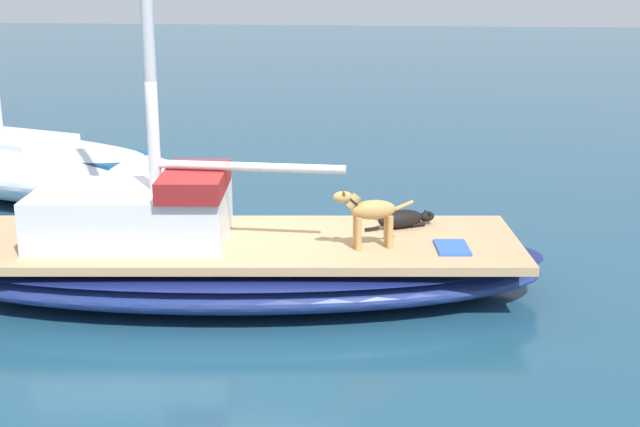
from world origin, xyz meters
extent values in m
plane|color=navy|center=(0.00, 0.00, 0.00)|extent=(120.00, 120.00, 0.00)
ellipsoid|color=navy|center=(0.00, 0.00, 0.28)|extent=(3.49, 7.48, 0.56)
ellipsoid|color=navy|center=(0.00, 0.00, 0.46)|extent=(3.50, 7.52, 0.08)
cube|color=tan|center=(0.00, 0.00, 0.61)|extent=(2.96, 6.85, 0.10)
cylinder|color=silver|center=(-0.13, -0.21, 1.56)|extent=(0.10, 2.20, 0.10)
cube|color=silver|center=(-0.17, 1.19, 0.96)|extent=(1.69, 2.37, 0.60)
cube|color=maroon|center=(-0.17, 0.42, 1.38)|extent=(1.42, 0.88, 0.24)
ellipsoid|color=black|center=(0.75, -1.89, 0.77)|extent=(0.54, 0.65, 0.22)
ellipsoid|color=black|center=(0.94, -2.20, 0.76)|extent=(0.22, 0.24, 0.13)
cone|color=black|center=(0.98, -2.18, 0.82)|extent=(0.05, 0.05, 0.05)
cone|color=black|center=(0.91, -2.23, 0.82)|extent=(0.05, 0.05, 0.05)
cylinder|color=black|center=(0.91, -2.04, 0.69)|extent=(0.14, 0.18, 0.06)
cylinder|color=black|center=(0.81, -2.10, 0.69)|extent=(0.14, 0.18, 0.06)
cylinder|color=black|center=(0.55, -1.56, 0.69)|extent=(0.13, 0.17, 0.04)
ellipsoid|color=tan|center=(-0.10, -1.62, 1.11)|extent=(0.38, 0.56, 0.22)
cylinder|color=tan|center=(-0.23, -1.47, 0.85)|extent=(0.07, 0.07, 0.38)
cylinder|color=tan|center=(-0.10, -1.42, 0.85)|extent=(0.07, 0.07, 0.38)
cylinder|color=tan|center=(-0.10, -1.81, 0.85)|extent=(0.07, 0.07, 0.38)
cylinder|color=tan|center=(0.02, -1.77, 0.85)|extent=(0.07, 0.07, 0.38)
cylinder|color=tan|center=(-0.18, -1.40, 1.22)|extent=(0.17, 0.21, 0.19)
ellipsoid|color=tan|center=(-0.22, -1.29, 1.27)|extent=(0.20, 0.25, 0.13)
cone|color=#45331C|center=(-0.27, -1.30, 1.33)|extent=(0.05, 0.05, 0.06)
cone|color=#45331C|center=(-0.18, -1.27, 1.33)|extent=(0.05, 0.05, 0.06)
torus|color=black|center=(-0.18, -1.40, 1.22)|extent=(0.17, 0.16, 0.10)
cylinder|color=tan|center=(0.02, -1.96, 1.14)|extent=(0.12, 0.22, 0.12)
cylinder|color=#B7B7BC|center=(0.97, -1.70, 0.70)|extent=(0.16, 0.16, 0.08)
cylinder|color=#B7B7BC|center=(0.97, -1.70, 0.79)|extent=(0.13, 0.13, 0.10)
cylinder|color=black|center=(0.97, -1.70, 0.86)|extent=(0.15, 0.15, 0.03)
cube|color=blue|center=(-0.02, -2.51, 0.68)|extent=(0.61, 0.44, 0.03)
ellipsoid|color=white|center=(4.05, 4.54, 0.49)|extent=(4.40, 7.12, 0.99)
cube|color=tan|center=(4.05, 4.54, 0.45)|extent=(3.73, 6.33, 0.08)
cube|color=silver|center=(4.21, 5.01, 0.75)|extent=(1.90, 2.33, 0.52)
cube|color=navy|center=(3.69, 3.42, 0.67)|extent=(1.79, 2.29, 0.36)
camera|label=1|loc=(-9.28, -2.32, 3.60)|focal=47.75mm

